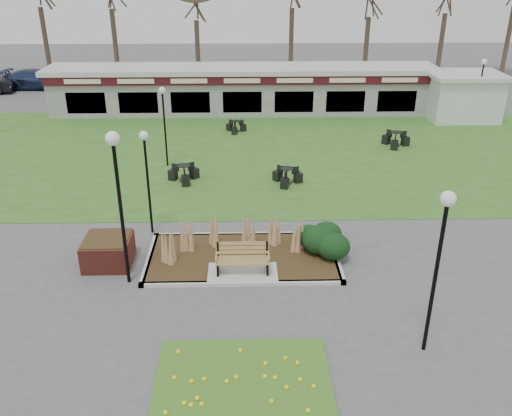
{
  "coord_description": "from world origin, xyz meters",
  "views": [
    {
      "loc": [
        0.08,
        -14.53,
        9.25
      ],
      "look_at": [
        0.47,
        2.0,
        1.5
      ],
      "focal_mm": 38.0,
      "sensor_mm": 36.0,
      "label": 1
    }
  ],
  "objects_px": {
    "service_hut": "(463,96)",
    "car_blue": "(37,79)",
    "lamp_post_mid_left": "(117,176)",
    "lamp_post_mid_right": "(164,109)",
    "park_bench": "(243,258)",
    "brick_planter": "(108,251)",
    "lamp_post_far_right": "(482,77)",
    "bistro_set_a": "(184,176)",
    "lamp_post_near_right": "(442,239)",
    "bistro_set_c": "(236,128)",
    "food_pavilion": "(242,89)",
    "bistro_set_d": "(395,141)",
    "lamp_post_near_left": "(146,160)",
    "bistro_set_b": "(287,178)"
  },
  "relations": [
    {
      "from": "bistro_set_c",
      "to": "car_blue",
      "type": "distance_m",
      "value": 18.98
    },
    {
      "from": "brick_planter",
      "to": "lamp_post_near_right",
      "type": "relative_size",
      "value": 0.34
    },
    {
      "from": "food_pavilion",
      "to": "bistro_set_b",
      "type": "distance_m",
      "value": 12.48
    },
    {
      "from": "lamp_post_far_right",
      "to": "bistro_set_a",
      "type": "bearing_deg",
      "value": -151.85
    },
    {
      "from": "park_bench",
      "to": "lamp_post_near_left",
      "type": "relative_size",
      "value": 0.44
    },
    {
      "from": "lamp_post_near_left",
      "to": "lamp_post_mid_left",
      "type": "xyz_separation_m",
      "value": [
        -0.23,
        -3.32,
        0.73
      ]
    },
    {
      "from": "service_hut",
      "to": "lamp_post_mid_left",
      "type": "height_order",
      "value": "lamp_post_mid_left"
    },
    {
      "from": "bistro_set_a",
      "to": "service_hut",
      "type": "bearing_deg",
      "value": 31.54
    },
    {
      "from": "park_bench",
      "to": "lamp_post_mid_right",
      "type": "xyz_separation_m",
      "value": [
        -3.62,
        9.87,
        2.2
      ]
    },
    {
      "from": "car_blue",
      "to": "lamp_post_far_right",
      "type": "bearing_deg",
      "value": -104.9
    },
    {
      "from": "food_pavilion",
      "to": "car_blue",
      "type": "xyz_separation_m",
      "value": [
        -15.5,
        7.04,
        -0.75
      ]
    },
    {
      "from": "bistro_set_d",
      "to": "brick_planter",
      "type": "bearing_deg",
      "value": -136.79
    },
    {
      "from": "lamp_post_near_right",
      "to": "lamp_post_mid_right",
      "type": "bearing_deg",
      "value": 121.37
    },
    {
      "from": "bistro_set_d",
      "to": "lamp_post_mid_left",
      "type": "bearing_deg",
      "value": -132.15
    },
    {
      "from": "lamp_post_near_left",
      "to": "lamp_post_mid_right",
      "type": "relative_size",
      "value": 1.01
    },
    {
      "from": "service_hut",
      "to": "lamp_post_mid_left",
      "type": "bearing_deg",
      "value": -133.24
    },
    {
      "from": "service_hut",
      "to": "bistro_set_c",
      "type": "bearing_deg",
      "value": -169.87
    },
    {
      "from": "bistro_set_d",
      "to": "service_hut",
      "type": "bearing_deg",
      "value": 44.24
    },
    {
      "from": "lamp_post_mid_right",
      "to": "lamp_post_mid_left",
      "type": "bearing_deg",
      "value": -89.57
    },
    {
      "from": "brick_planter",
      "to": "lamp_post_far_right",
      "type": "bearing_deg",
      "value": 41.01
    },
    {
      "from": "lamp_post_mid_left",
      "to": "lamp_post_far_right",
      "type": "height_order",
      "value": "lamp_post_mid_left"
    },
    {
      "from": "park_bench",
      "to": "bistro_set_c",
      "type": "distance_m",
      "value": 15.28
    },
    {
      "from": "food_pavilion",
      "to": "lamp_post_mid_right",
      "type": "bearing_deg",
      "value": -110.19
    },
    {
      "from": "service_hut",
      "to": "lamp_post_mid_right",
      "type": "distance_m",
      "value": 18.9
    },
    {
      "from": "lamp_post_near_right",
      "to": "lamp_post_near_left",
      "type": "bearing_deg",
      "value": 140.04
    },
    {
      "from": "bistro_set_a",
      "to": "lamp_post_mid_left",
      "type": "bearing_deg",
      "value": -96.44
    },
    {
      "from": "park_bench",
      "to": "food_pavilion",
      "type": "bearing_deg",
      "value": 90.0
    },
    {
      "from": "service_hut",
      "to": "car_blue",
      "type": "height_order",
      "value": "service_hut"
    },
    {
      "from": "park_bench",
      "to": "lamp_post_mid_right",
      "type": "bearing_deg",
      "value": 110.15
    },
    {
      "from": "lamp_post_near_right",
      "to": "service_hut",
      "type": "bearing_deg",
      "value": 67.69
    },
    {
      "from": "lamp_post_mid_left",
      "to": "lamp_post_mid_right",
      "type": "distance_m",
      "value": 10.26
    },
    {
      "from": "park_bench",
      "to": "service_hut",
      "type": "bearing_deg",
      "value": 52.75
    },
    {
      "from": "food_pavilion",
      "to": "bistro_set_a",
      "type": "distance_m",
      "value": 12.2
    },
    {
      "from": "service_hut",
      "to": "bistro_set_d",
      "type": "distance_m",
      "value": 7.62
    },
    {
      "from": "park_bench",
      "to": "lamp_post_mid_left",
      "type": "relative_size",
      "value": 0.35
    },
    {
      "from": "bistro_set_a",
      "to": "bistro_set_d",
      "type": "bearing_deg",
      "value": 23.4
    },
    {
      "from": "service_hut",
      "to": "lamp_post_near_right",
      "type": "bearing_deg",
      "value": -112.31
    },
    {
      "from": "brick_planter",
      "to": "lamp_post_near_left",
      "type": "height_order",
      "value": "lamp_post_near_left"
    },
    {
      "from": "lamp_post_mid_right",
      "to": "park_bench",
      "type": "bearing_deg",
      "value": -69.85
    },
    {
      "from": "lamp_post_near_left",
      "to": "bistro_set_d",
      "type": "xyz_separation_m",
      "value": [
        11.43,
        9.55,
        -2.53
      ]
    },
    {
      "from": "bistro_set_c",
      "to": "lamp_post_near_right",
      "type": "bearing_deg",
      "value": -75.09
    },
    {
      "from": "bistro_set_c",
      "to": "service_hut",
      "type": "bearing_deg",
      "value": 10.13
    },
    {
      "from": "lamp_post_mid_left",
      "to": "bistro_set_b",
      "type": "xyz_separation_m",
      "value": [
        5.5,
        7.82,
        -3.28
      ]
    },
    {
      "from": "lamp_post_mid_left",
      "to": "lamp_post_far_right",
      "type": "distance_m",
      "value": 24.53
    },
    {
      "from": "lamp_post_near_right",
      "to": "lamp_post_mid_left",
      "type": "height_order",
      "value": "lamp_post_mid_left"
    },
    {
      "from": "food_pavilion",
      "to": "bistro_set_a",
      "type": "relative_size",
      "value": 17.44
    },
    {
      "from": "lamp_post_mid_right",
      "to": "bistro_set_c",
      "type": "bearing_deg",
      "value": 59.09
    },
    {
      "from": "service_hut",
      "to": "car_blue",
      "type": "distance_m",
      "value": 30.37
    },
    {
      "from": "brick_planter",
      "to": "food_pavilion",
      "type": "height_order",
      "value": "food_pavilion"
    },
    {
      "from": "food_pavilion",
      "to": "bistro_set_b",
      "type": "relative_size",
      "value": 18.24
    }
  ]
}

